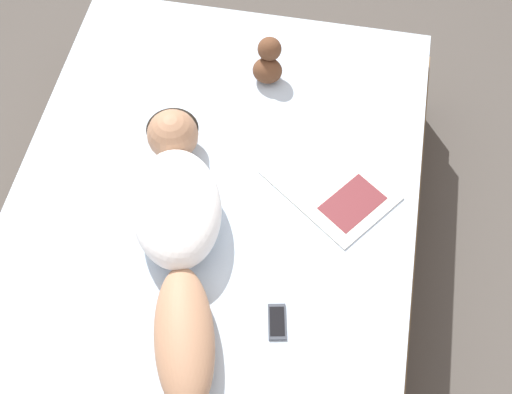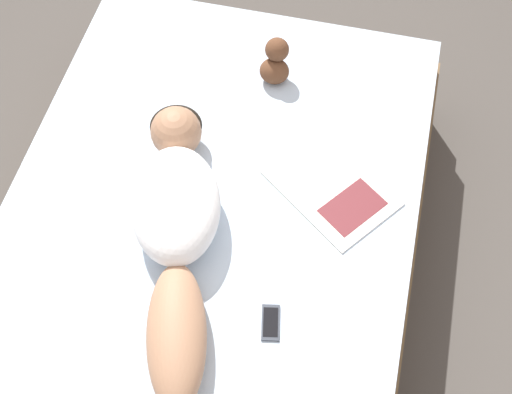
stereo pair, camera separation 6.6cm
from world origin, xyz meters
The scene contains 6 objects.
ground_plane centered at (0.00, 0.00, 0.00)m, with size 12.00×12.00×0.00m, color #4C4742.
bed centered at (0.00, 0.00, 0.26)m, with size 1.63×2.31×0.53m.
person centered at (-0.09, -0.07, 0.63)m, with size 0.54×1.22×0.22m.
open_magazine centered at (0.44, 0.25, 0.53)m, with size 0.58×0.55×0.01m.
cell_phone centered at (0.33, -0.34, 0.53)m, with size 0.09×0.14×0.01m.
plush_toy centered at (0.10, 0.76, 0.62)m, with size 0.13×0.15×0.19m.
Camera 2 is at (0.49, -1.26, 2.87)m, focal length 50.00 mm.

